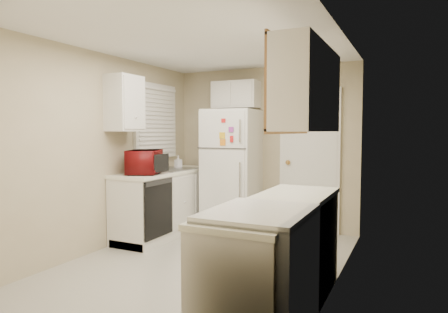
% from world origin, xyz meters
% --- Properties ---
extents(floor, '(3.80, 3.80, 0.00)m').
position_xyz_m(floor, '(0.00, 0.00, 0.00)').
color(floor, '#BBB8AB').
rests_on(floor, ground).
extents(ceiling, '(3.80, 3.80, 0.00)m').
position_xyz_m(ceiling, '(0.00, 0.00, 2.40)').
color(ceiling, white).
rests_on(ceiling, floor).
extents(wall_left, '(3.80, 3.80, 0.00)m').
position_xyz_m(wall_left, '(-1.40, 0.00, 1.20)').
color(wall_left, tan).
rests_on(wall_left, floor).
extents(wall_right, '(3.80, 3.80, 0.00)m').
position_xyz_m(wall_right, '(1.40, 0.00, 1.20)').
color(wall_right, tan).
rests_on(wall_right, floor).
extents(wall_back, '(2.80, 2.80, 0.00)m').
position_xyz_m(wall_back, '(0.00, 1.90, 1.20)').
color(wall_back, tan).
rests_on(wall_back, floor).
extents(wall_front, '(2.80, 2.80, 0.00)m').
position_xyz_m(wall_front, '(0.00, -1.90, 1.20)').
color(wall_front, tan).
rests_on(wall_front, floor).
extents(left_counter, '(0.60, 1.80, 0.90)m').
position_xyz_m(left_counter, '(-1.10, 0.90, 0.45)').
color(left_counter, silver).
rests_on(left_counter, floor).
extents(dishwasher, '(0.03, 0.58, 0.72)m').
position_xyz_m(dishwasher, '(-0.81, 0.30, 0.49)').
color(dishwasher, black).
rests_on(dishwasher, floor).
extents(sink, '(0.54, 0.74, 0.16)m').
position_xyz_m(sink, '(-1.10, 1.05, 0.86)').
color(sink, gray).
rests_on(sink, left_counter).
extents(microwave, '(0.63, 0.51, 0.37)m').
position_xyz_m(microwave, '(-1.10, 0.41, 1.05)').
color(microwave, maroon).
rests_on(microwave, left_counter).
extents(soap_bottle, '(0.11, 0.11, 0.19)m').
position_xyz_m(soap_bottle, '(-1.15, 1.31, 1.00)').
color(soap_bottle, white).
rests_on(soap_bottle, left_counter).
extents(window_blinds, '(0.10, 0.98, 1.08)m').
position_xyz_m(window_blinds, '(-1.36, 1.05, 1.60)').
color(window_blinds, silver).
rests_on(window_blinds, wall_left).
extents(upper_cabinet_left, '(0.30, 0.45, 0.70)m').
position_xyz_m(upper_cabinet_left, '(-1.25, 0.22, 1.80)').
color(upper_cabinet_left, silver).
rests_on(upper_cabinet_left, wall_left).
extents(refrigerator, '(0.76, 0.74, 1.76)m').
position_xyz_m(refrigerator, '(-0.36, 1.53, 0.88)').
color(refrigerator, silver).
rests_on(refrigerator, floor).
extents(cabinet_over_fridge, '(0.70, 0.30, 0.40)m').
position_xyz_m(cabinet_over_fridge, '(-0.40, 1.75, 2.00)').
color(cabinet_over_fridge, silver).
rests_on(cabinet_over_fridge, wall_back).
extents(interior_door, '(0.86, 0.06, 2.08)m').
position_xyz_m(interior_door, '(0.70, 1.86, 1.02)').
color(interior_door, silver).
rests_on(interior_door, floor).
extents(right_counter, '(0.60, 2.00, 0.90)m').
position_xyz_m(right_counter, '(1.10, -0.80, 0.45)').
color(right_counter, silver).
rests_on(right_counter, floor).
extents(stove, '(0.64, 0.78, 0.95)m').
position_xyz_m(stove, '(1.15, -1.36, 0.47)').
color(stove, silver).
rests_on(stove, floor).
extents(upper_cabinet_right, '(0.30, 1.20, 0.70)m').
position_xyz_m(upper_cabinet_right, '(1.25, -0.50, 1.80)').
color(upper_cabinet_right, silver).
rests_on(upper_cabinet_right, wall_right).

